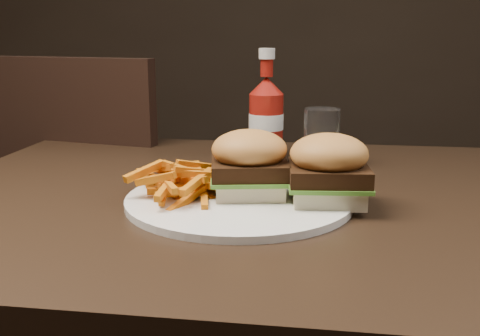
# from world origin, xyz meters

# --- Properties ---
(dining_table) EXTENTS (1.20, 0.80, 0.04)m
(dining_table) POSITION_xyz_m (0.00, 0.00, 0.73)
(dining_table) COLOR black
(dining_table) RESTS_ON ground
(chair_far) EXTENTS (0.55, 0.55, 0.04)m
(chair_far) POSITION_xyz_m (-0.52, 0.56, 0.43)
(chair_far) COLOR black
(chair_far) RESTS_ON ground
(plate) EXTENTS (0.33, 0.33, 0.01)m
(plate) POSITION_xyz_m (-0.09, -0.06, 0.76)
(plate) COLOR white
(plate) RESTS_ON dining_table
(sandwich_half_a) EXTENTS (0.11, 0.11, 0.03)m
(sandwich_half_a) POSITION_xyz_m (-0.08, -0.05, 0.77)
(sandwich_half_a) COLOR beige
(sandwich_half_a) RESTS_ON plate
(sandwich_half_b) EXTENTS (0.11, 0.10, 0.03)m
(sandwich_half_b) POSITION_xyz_m (0.03, -0.07, 0.77)
(sandwich_half_b) COLOR beige
(sandwich_half_b) RESTS_ON plate
(fries_pile) EXTENTS (0.17, 0.17, 0.05)m
(fries_pile) POSITION_xyz_m (-0.18, -0.06, 0.78)
(fries_pile) COLOR #BC7206
(fries_pile) RESTS_ON plate
(ketchup_bottle) EXTENTS (0.07, 0.07, 0.13)m
(ketchup_bottle) POSITION_xyz_m (-0.09, 0.23, 0.81)
(ketchup_bottle) COLOR maroon
(ketchup_bottle) RESTS_ON dining_table
(tumbler) EXTENTS (0.07, 0.07, 0.10)m
(tumbler) POSITION_xyz_m (0.02, 0.18, 0.81)
(tumbler) COLOR white
(tumbler) RESTS_ON dining_table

